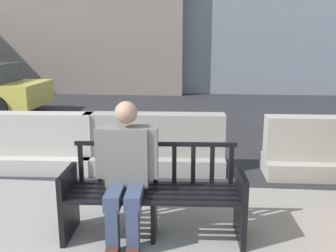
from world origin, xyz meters
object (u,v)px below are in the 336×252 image
(street_bench, at_px, (154,197))
(jersey_barrier_left, at_px, (25,147))
(seated_person, at_px, (126,169))
(jersey_barrier_centre, at_px, (154,148))

(street_bench, relative_size, jersey_barrier_left, 0.84)
(street_bench, xyz_separation_m, jersey_barrier_left, (-2.11, 1.73, -0.06))
(seated_person, distance_m, jersey_barrier_centre, 1.95)
(seated_person, height_order, jersey_barrier_left, seated_person)
(street_bench, xyz_separation_m, seated_person, (-0.25, -0.07, 0.29))
(seated_person, bearing_deg, street_bench, 15.74)
(street_bench, bearing_deg, jersey_barrier_centre, 97.04)
(jersey_barrier_centre, bearing_deg, seated_person, -90.61)
(jersey_barrier_left, bearing_deg, jersey_barrier_centre, 3.65)
(seated_person, xyz_separation_m, jersey_barrier_centre, (0.02, 1.92, -0.35))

